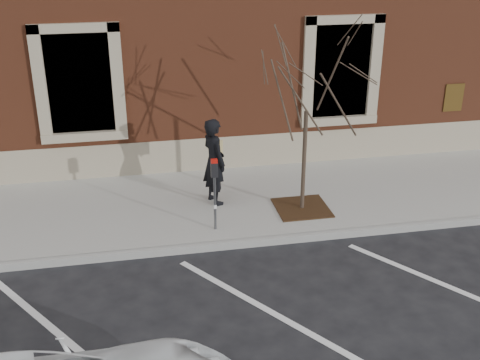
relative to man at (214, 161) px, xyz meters
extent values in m
plane|color=#28282B|center=(0.33, -1.69, -1.08)|extent=(120.00, 120.00, 0.00)
cube|color=#A5A49B|center=(0.33, 0.06, -1.00)|extent=(40.00, 3.50, 0.15)
cube|color=#9E9E99|center=(0.33, -1.74, -1.00)|extent=(40.00, 0.12, 0.15)
cube|color=gray|center=(0.33, 1.84, -0.53)|extent=(40.00, 0.06, 0.80)
cube|color=black|center=(-2.67, 1.96, 1.32)|extent=(1.40, 0.30, 2.20)
cube|color=gray|center=(-2.67, 1.79, 0.12)|extent=(1.90, 0.20, 0.20)
cube|color=black|center=(3.33, 1.96, 1.32)|extent=(1.40, 0.30, 2.20)
cube|color=gray|center=(3.33, 1.79, 0.12)|extent=(1.90, 0.20, 0.20)
imported|color=black|center=(0.00, 0.00, 0.00)|extent=(0.65, 0.79, 1.85)
cylinder|color=#595B60|center=(-0.18, -1.21, -0.37)|extent=(0.05, 0.05, 1.11)
cube|color=black|center=(-0.18, -1.21, 0.32)|extent=(0.13, 0.10, 0.29)
cube|color=red|center=(-0.18, -1.21, 0.50)|extent=(0.12, 0.10, 0.07)
cube|color=white|center=(-0.18, -1.26, -0.43)|extent=(0.06, 0.00, 0.08)
cube|color=#3A2612|center=(1.73, -0.67, -0.91)|extent=(1.08, 1.08, 0.03)
cylinder|color=#3F2F26|center=(1.73, -0.67, 0.13)|extent=(0.08, 0.08, 2.11)
camera|label=1|loc=(-1.69, -11.46, 4.66)|focal=45.00mm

